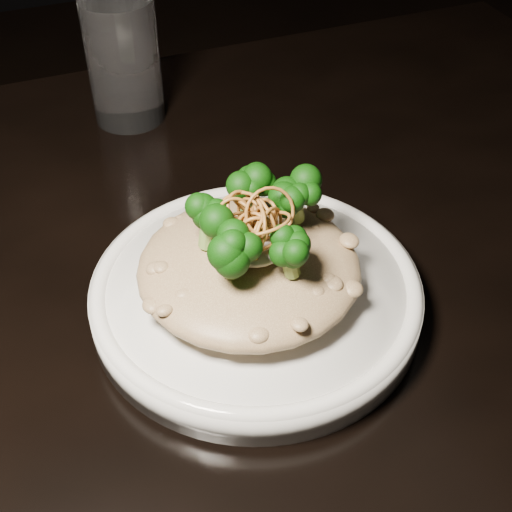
{
  "coord_description": "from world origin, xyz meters",
  "views": [
    {
      "loc": [
        -0.12,
        -0.41,
        1.16
      ],
      "look_at": [
        0.03,
        -0.05,
        0.81
      ],
      "focal_mm": 50.0,
      "sensor_mm": 36.0,
      "label": 1
    }
  ],
  "objects": [
    {
      "name": "cheese",
      "position": [
        0.02,
        -0.05,
        0.82
      ],
      "size": [
        0.05,
        0.05,
        0.01
      ],
      "primitive_type": "ellipsoid",
      "color": "white",
      "rests_on": "risotto"
    },
    {
      "name": "broccoli",
      "position": [
        0.02,
        -0.04,
        0.84
      ],
      "size": [
        0.13,
        0.13,
        0.05
      ],
      "primitive_type": null,
      "color": "black",
      "rests_on": "risotto"
    },
    {
      "name": "drinking_glass",
      "position": [
        0.0,
        0.27,
        0.82
      ],
      "size": [
        0.08,
        0.08,
        0.13
      ],
      "primitive_type": "cylinder",
      "rotation": [
        0.0,
        0.0,
        -0.06
      ],
      "color": "white",
      "rests_on": "table"
    },
    {
      "name": "shallots",
      "position": [
        0.02,
        -0.05,
        0.84
      ],
      "size": [
        0.05,
        0.05,
        0.04
      ],
      "primitive_type": null,
      "color": "brown",
      "rests_on": "cheese"
    },
    {
      "name": "plate",
      "position": [
        0.03,
        -0.05,
        0.76
      ],
      "size": [
        0.26,
        0.26,
        0.03
      ],
      "primitive_type": "cylinder",
      "color": "white",
      "rests_on": "table"
    },
    {
      "name": "table",
      "position": [
        0.0,
        0.0,
        0.67
      ],
      "size": [
        1.1,
        0.8,
        0.75
      ],
      "color": "black",
      "rests_on": "ground"
    },
    {
      "name": "risotto",
      "position": [
        0.02,
        -0.04,
        0.79
      ],
      "size": [
        0.17,
        0.17,
        0.04
      ],
      "primitive_type": "ellipsoid",
      "color": "brown",
      "rests_on": "plate"
    }
  ]
}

